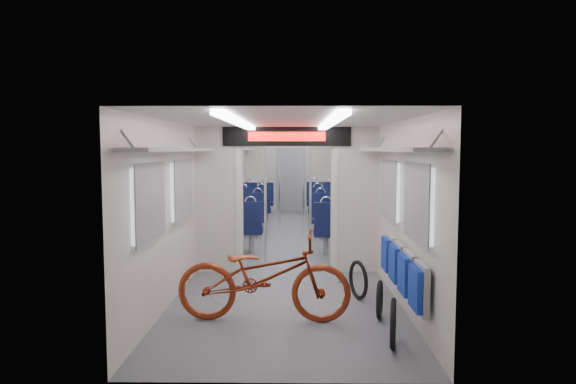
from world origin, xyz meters
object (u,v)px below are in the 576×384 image
object	(u,v)px
seat_bay_far_left	(255,202)
seat_bay_far_right	(325,201)
seat_bay_near_left	(243,218)
stanchion_near_right	(310,196)
bicycle	(264,276)
stanchion_far_right	(303,184)
bike_hoop_b	(380,302)
flip_bench	(402,269)
bike_hoop_a	(393,326)
stanchion_far_left	(280,183)
bike_hoop_c	(358,282)
stanchion_near_left	(265,196)
seat_bay_near_right	(335,219)

from	to	relation	value
seat_bay_far_left	seat_bay_far_right	size ratio (longest dim) A/B	0.97
seat_bay_near_left	stanchion_near_right	xyz separation A→B (m)	(1.33, -1.72, 0.61)
bicycle	stanchion_far_right	bearing A→B (deg)	-2.24
seat_bay_far_right	bike_hoop_b	bearing A→B (deg)	-88.77
flip_bench	stanchion_near_right	distance (m)	3.13
seat_bay_far_left	bike_hoop_a	bearing A→B (deg)	-77.09
stanchion_near_right	stanchion_far_left	bearing A→B (deg)	100.28
stanchion_far_left	bike_hoop_b	bearing A→B (deg)	-78.19
flip_bench	stanchion_far_right	distance (m)	6.00
flip_bench	seat_bay_near_left	bearing A→B (deg)	116.23
bike_hoop_a	bike_hoop_c	xyz separation A→B (m)	(-0.13, 1.67, 0.00)
seat_bay_near_left	stanchion_far_left	distance (m)	1.98
bike_hoop_b	bike_hoop_c	bearing A→B (deg)	101.25
seat_bay_far_left	stanchion_near_left	xyz separation A→B (m)	(0.56, -5.03, 0.61)
bike_hoop_b	stanchion_far_right	xyz separation A→B (m)	(-0.78, 5.90, 0.95)
stanchion_near_right	stanchion_far_right	size ratio (longest dim) A/B	1.00
bicycle	stanchion_far_right	world-z (taller)	stanchion_far_right
bike_hoop_a	stanchion_near_left	world-z (taller)	stanchion_near_left
seat_bay_far_left	bicycle	bearing A→B (deg)	-84.96
seat_bay_near_left	stanchion_far_left	xyz separation A→B (m)	(0.70, 1.75, 0.61)
bike_hoop_a	seat_bay_near_left	distance (m)	5.93
bicycle	seat_bay_far_right	distance (m)	8.10
stanchion_near_left	bike_hoop_c	bearing A→B (deg)	-57.93
bike_hoop_a	seat_bay_near_right	size ratio (longest dim) A/B	0.24
flip_bench	bike_hoop_a	distance (m)	1.02
stanchion_near_right	seat_bay_near_left	bearing A→B (deg)	127.72
bike_hoop_b	stanchion_near_right	distance (m)	3.17
stanchion_near_right	flip_bench	bearing A→B (deg)	-71.84
flip_bench	seat_bay_near_right	xyz separation A→B (m)	(-0.42, 4.45, -0.04)
seat_bay_near_left	stanchion_far_right	distance (m)	1.87
bike_hoop_a	stanchion_near_left	xyz separation A→B (m)	(-1.46, 3.79, 0.92)
seat_bay_near_right	seat_bay_far_right	xyz separation A→B (m)	(-0.00, 3.45, 0.01)
seat_bay_near_left	stanchion_far_right	size ratio (longest dim) A/B	0.88
bike_hoop_a	stanchion_near_right	xyz separation A→B (m)	(-0.69, 3.85, 0.92)
bike_hoop_a	seat_bay_near_left	world-z (taller)	seat_bay_near_left
bicycle	seat_bay_near_right	xyz separation A→B (m)	(1.16, 4.56, 0.03)
bicycle	seat_bay_near_right	world-z (taller)	seat_bay_near_right
seat_bay_near_left	seat_bay_near_right	world-z (taller)	seat_bay_near_right
bike_hoop_b	stanchion_near_right	bearing A→B (deg)	103.58
seat_bay_near_right	stanchion_far_right	world-z (taller)	stanchion_far_right
seat_bay_near_left	seat_bay_near_right	size ratio (longest dim) A/B	0.97
seat_bay_near_right	stanchion_near_left	size ratio (longest dim) A/B	0.91
seat_bay_far_left	stanchion_near_right	distance (m)	5.19
seat_bay_far_left	stanchion_far_left	size ratio (longest dim) A/B	0.91
flip_bench	seat_bay_far_left	distance (m)	8.23
bike_hoop_a	bike_hoop_c	distance (m)	1.68
seat_bay_near_right	bike_hoop_a	bearing A→B (deg)	-88.38
bike_hoop_b	seat_bay_far_right	xyz separation A→B (m)	(-0.17, 7.92, 0.35)
bicycle	stanchion_far_right	distance (m)	6.05
bicycle	bike_hoop_a	world-z (taller)	bicycle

